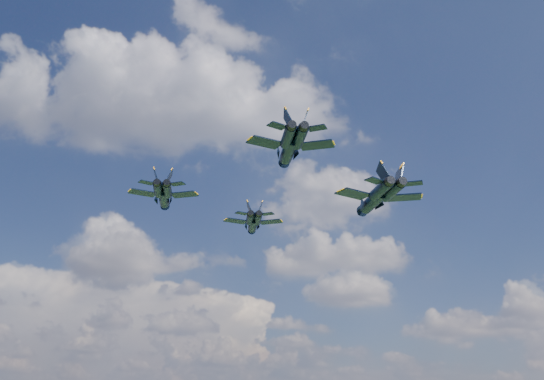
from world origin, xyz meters
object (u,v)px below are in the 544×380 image
Objects in this scene: jet_left at (164,198)px; jet_slot at (288,151)px; jet_lead at (253,225)px; jet_right at (372,201)px.

jet_slot is at bearing -49.01° from jet_left.
jet_slot is (4.22, -34.58, -0.48)m from jet_lead.
jet_slot is at bearing -85.34° from jet_lead.
jet_right reaches higher than jet_slot.
jet_right is 1.27× the size of jet_slot.
jet_right is at bearing 47.65° from jet_slot.
jet_left is at bearing 131.01° from jet_slot.
jet_right is 24.05m from jet_slot.
jet_lead is at bearing 131.45° from jet_right.
jet_right is at bearing -2.31° from jet_left.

